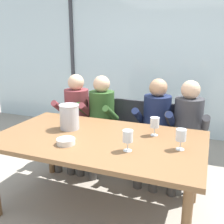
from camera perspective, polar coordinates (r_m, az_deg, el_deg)
ground at (r=3.53m, az=3.93°, el=-11.55°), size 14.00×14.00×0.00m
window_glass_panel at (r=4.51m, az=9.72°, el=11.43°), size 7.11×0.03×2.60m
window_mullion_left at (r=5.06m, az=-8.72°, el=11.91°), size 0.06×0.06×2.60m
hillside_vineyard at (r=8.44m, az=15.27°, el=9.95°), size 13.11×2.40×1.72m
dining_table at (r=2.40m, az=-3.08°, el=-7.27°), size 1.91×1.09×0.75m
chair_near_curtain at (r=3.54m, az=-6.29°, el=-2.62°), size 0.48×0.48×0.87m
chair_left_of_center at (r=3.40m, az=-1.42°, el=-3.30°), size 0.48×0.48×0.87m
chair_center at (r=3.32m, az=3.42°, el=-3.82°), size 0.46×0.46×0.87m
chair_right_of_center at (r=3.21m, az=10.04°, el=-4.75°), size 0.46×0.46×0.87m
chair_near_window_right at (r=3.16m, az=15.56°, el=-5.38°), size 0.48×0.48×0.87m
person_maroon_top at (r=3.40m, az=-8.35°, el=-0.46°), size 0.47×0.62×1.19m
person_olive_shirt at (r=3.24m, az=-2.91°, el=-1.09°), size 0.49×0.63×1.19m
person_navy_polo at (r=3.03m, az=9.55°, el=-2.49°), size 0.47×0.62×1.19m
person_charcoal_jacket at (r=2.98m, az=16.36°, el=-3.21°), size 0.47×0.61×1.19m
ice_bucket_primary at (r=2.58m, az=-9.46°, el=-0.99°), size 0.20×0.20×0.25m
tasting_bowl at (r=2.24m, az=-10.20°, el=-6.45°), size 0.16×0.16×0.05m
wine_glass_by_left_taster at (r=2.05m, az=3.53°, el=-5.58°), size 0.08×0.08×0.17m
wine_glass_near_bucket at (r=2.14m, az=15.08°, el=-5.15°), size 0.08×0.08×0.17m
wine_glass_center_pour at (r=2.41m, az=9.47°, el=-2.50°), size 0.08×0.08×0.17m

